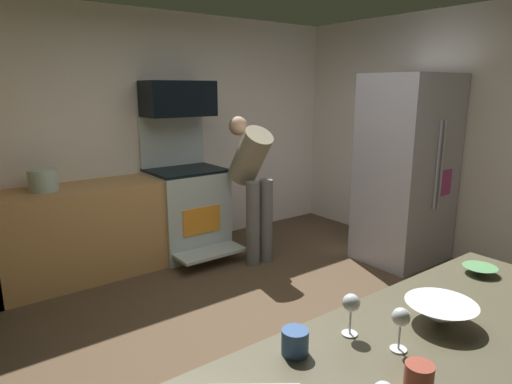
{
  "coord_description": "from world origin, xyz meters",
  "views": [
    {
      "loc": [
        -1.96,
        -2.25,
        1.8
      ],
      "look_at": [
        -0.03,
        0.3,
        1.05
      ],
      "focal_mm": 31.13,
      "sensor_mm": 36.0,
      "label": 1
    }
  ],
  "objects_px": {
    "wine_glass_far": "(401,320)",
    "mug_tea": "(295,342)",
    "mixing_bowl_small": "(440,313)",
    "mug_coffee": "(419,378)",
    "wine_glass_near": "(351,305)",
    "refrigerator": "(406,170)",
    "person_cook": "(253,178)",
    "oven_range": "(187,208)",
    "stock_pot": "(43,180)",
    "microwave": "(178,99)",
    "mixing_bowl_prep": "(480,270)"
  },
  "relations": [
    {
      "from": "refrigerator",
      "to": "wine_glass_near",
      "type": "height_order",
      "value": "refrigerator"
    },
    {
      "from": "person_cook",
      "to": "oven_range",
      "type": "bearing_deg",
      "value": 126.9
    },
    {
      "from": "wine_glass_near",
      "to": "wine_glass_far",
      "type": "height_order",
      "value": "wine_glass_near"
    },
    {
      "from": "wine_glass_far",
      "to": "mug_tea",
      "type": "distance_m",
      "value": 0.38
    },
    {
      "from": "microwave",
      "to": "stock_pot",
      "type": "bearing_deg",
      "value": -176.75
    },
    {
      "from": "mug_coffee",
      "to": "wine_glass_near",
      "type": "bearing_deg",
      "value": 77.07
    },
    {
      "from": "microwave",
      "to": "wine_glass_far",
      "type": "relative_size",
      "value": 4.57
    },
    {
      "from": "mixing_bowl_prep",
      "to": "mug_coffee",
      "type": "distance_m",
      "value": 1.08
    },
    {
      "from": "person_cook",
      "to": "mixing_bowl_small",
      "type": "distance_m",
      "value": 3.01
    },
    {
      "from": "wine_glass_far",
      "to": "mug_tea",
      "type": "height_order",
      "value": "wine_glass_far"
    },
    {
      "from": "mixing_bowl_small",
      "to": "microwave",
      "type": "bearing_deg",
      "value": 78.68
    },
    {
      "from": "oven_range",
      "to": "mug_tea",
      "type": "distance_m",
      "value": 3.48
    },
    {
      "from": "microwave",
      "to": "mixing_bowl_small",
      "type": "relative_size",
      "value": 2.69
    },
    {
      "from": "mixing_bowl_small",
      "to": "mug_tea",
      "type": "height_order",
      "value": "mug_tea"
    },
    {
      "from": "mixing_bowl_prep",
      "to": "mug_coffee",
      "type": "xyz_separation_m",
      "value": [
        -1.02,
        -0.33,
        0.03
      ]
    },
    {
      "from": "microwave",
      "to": "mixing_bowl_small",
      "type": "bearing_deg",
      "value": -101.32
    },
    {
      "from": "microwave",
      "to": "person_cook",
      "type": "xyz_separation_m",
      "value": [
        0.46,
        -0.7,
        -0.8
      ]
    },
    {
      "from": "person_cook",
      "to": "wine_glass_near",
      "type": "bearing_deg",
      "value": -119.71
    },
    {
      "from": "mixing_bowl_prep",
      "to": "wine_glass_far",
      "type": "height_order",
      "value": "wine_glass_far"
    },
    {
      "from": "wine_glass_near",
      "to": "stock_pot",
      "type": "height_order",
      "value": "stock_pot"
    },
    {
      "from": "wine_glass_near",
      "to": "stock_pot",
      "type": "relative_size",
      "value": 0.66
    },
    {
      "from": "mixing_bowl_small",
      "to": "mug_tea",
      "type": "xyz_separation_m",
      "value": [
        -0.59,
        0.19,
        0.0
      ]
    },
    {
      "from": "mixing_bowl_prep",
      "to": "mug_coffee",
      "type": "relative_size",
      "value": 1.8
    },
    {
      "from": "refrigerator",
      "to": "mug_tea",
      "type": "height_order",
      "value": "refrigerator"
    },
    {
      "from": "mixing_bowl_small",
      "to": "stock_pot",
      "type": "relative_size",
      "value": 1.1
    },
    {
      "from": "refrigerator",
      "to": "mug_coffee",
      "type": "bearing_deg",
      "value": -144.73
    },
    {
      "from": "person_cook",
      "to": "mug_tea",
      "type": "distance_m",
      "value": 3.12
    },
    {
      "from": "oven_range",
      "to": "mixing_bowl_prep",
      "type": "height_order",
      "value": "oven_range"
    },
    {
      "from": "mixing_bowl_small",
      "to": "wine_glass_far",
      "type": "xyz_separation_m",
      "value": [
        -0.29,
        -0.01,
        0.07
      ]
    },
    {
      "from": "microwave",
      "to": "mixing_bowl_prep",
      "type": "relative_size",
      "value": 4.5
    },
    {
      "from": "person_cook",
      "to": "stock_pot",
      "type": "distance_m",
      "value": 1.97
    },
    {
      "from": "person_cook",
      "to": "mug_coffee",
      "type": "height_order",
      "value": "person_cook"
    },
    {
      "from": "wine_glass_near",
      "to": "wine_glass_far",
      "type": "bearing_deg",
      "value": -70.86
    },
    {
      "from": "microwave",
      "to": "wine_glass_near",
      "type": "xyz_separation_m",
      "value": [
        -1.04,
        -3.33,
        -0.67
      ]
    },
    {
      "from": "oven_range",
      "to": "person_cook",
      "type": "height_order",
      "value": "person_cook"
    },
    {
      "from": "person_cook",
      "to": "wine_glass_far",
      "type": "xyz_separation_m",
      "value": [
        -1.44,
        -2.8,
        0.13
      ]
    },
    {
      "from": "mixing_bowl_prep",
      "to": "wine_glass_far",
      "type": "relative_size",
      "value": 1.01
    },
    {
      "from": "microwave",
      "to": "mug_tea",
      "type": "bearing_deg",
      "value": -111.37
    },
    {
      "from": "wine_glass_far",
      "to": "oven_range",
      "type": "bearing_deg",
      "value": 73.89
    },
    {
      "from": "person_cook",
      "to": "microwave",
      "type": "bearing_deg",
      "value": 123.08
    },
    {
      "from": "oven_range",
      "to": "mixing_bowl_prep",
      "type": "relative_size",
      "value": 9.15
    },
    {
      "from": "person_cook",
      "to": "mixing_bowl_small",
      "type": "height_order",
      "value": "person_cook"
    },
    {
      "from": "microwave",
      "to": "mug_coffee",
      "type": "relative_size",
      "value": 8.09
    },
    {
      "from": "mixing_bowl_prep",
      "to": "mug_tea",
      "type": "xyz_separation_m",
      "value": [
        -1.19,
        0.05,
        0.03
      ]
    },
    {
      "from": "refrigerator",
      "to": "mixing_bowl_small",
      "type": "distance_m",
      "value": 3.08
    },
    {
      "from": "mixing_bowl_small",
      "to": "mixing_bowl_prep",
      "type": "xyz_separation_m",
      "value": [
        0.6,
        0.14,
        -0.02
      ]
    },
    {
      "from": "mixing_bowl_prep",
      "to": "person_cook",
      "type": "bearing_deg",
      "value": 78.16
    },
    {
      "from": "refrigerator",
      "to": "mug_tea",
      "type": "bearing_deg",
      "value": -151.4
    },
    {
      "from": "microwave",
      "to": "mixing_bowl_small",
      "type": "height_order",
      "value": "microwave"
    },
    {
      "from": "refrigerator",
      "to": "mug_tea",
      "type": "xyz_separation_m",
      "value": [
        -3.05,
        -1.66,
        -0.03
      ]
    }
  ]
}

